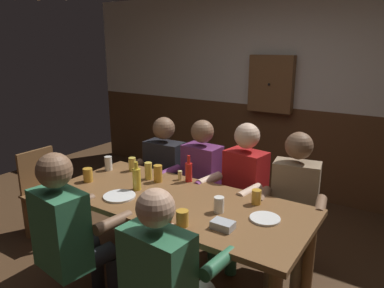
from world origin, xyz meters
TOP-DOWN VIEW (x-y plane):
  - ground_plane at (0.00, 0.00)m, footprint 7.49×7.49m
  - back_wall_upper at (0.00, 2.35)m, footprint 6.24×0.12m
  - back_wall_wainscot at (0.00, 2.35)m, footprint 6.24×0.12m
  - dining_table at (0.00, -0.06)m, footprint 2.01×0.87m
  - person_0 at (-0.67, 0.60)m, footprint 0.55×0.52m
  - person_1 at (-0.23, 0.60)m, footprint 0.50×0.52m
  - person_2 at (0.22, 0.61)m, footprint 0.53×0.57m
  - person_3 at (0.69, 0.60)m, footprint 0.55×0.56m
  - person_4 at (-0.39, -0.74)m, footprint 0.55×0.57m
  - person_5 at (0.41, -0.73)m, footprint 0.55×0.53m
  - chair_empty_near_right at (-1.62, -0.07)m, footprint 0.44×0.44m
  - table_candle at (-0.21, 0.28)m, footprint 0.04×0.04m
  - condiment_caddy at (0.51, -0.27)m, footprint 0.14×0.10m
  - plate_0 at (-0.38, -0.27)m, footprint 0.24×0.24m
  - plate_1 at (0.69, -0.01)m, footprint 0.20×0.20m
  - bottle_0 at (-0.12, 0.29)m, footprint 0.06×0.06m
  - bottle_1 at (-0.37, -0.09)m, footprint 0.07×0.07m
  - pint_glass_0 at (-0.44, 0.14)m, footprint 0.06×0.06m
  - pint_glass_1 at (0.27, -0.38)m, footprint 0.08×0.08m
  - pint_glass_2 at (-0.34, 0.14)m, footprint 0.07×0.07m
  - pint_glass_3 at (0.54, 0.18)m, footprint 0.07×0.07m
  - pint_glass_4 at (-0.90, 0.12)m, footprint 0.07×0.07m
  - pint_glass_5 at (0.37, -0.08)m, footprint 0.07×0.07m
  - pint_glass_6 at (0.17, -0.40)m, footprint 0.06×0.06m
  - pint_glass_7 at (-0.70, 0.23)m, footprint 0.07×0.07m
  - pint_glass_8 at (-0.84, -0.18)m, footprint 0.08×0.08m
  - wall_dart_cabinet at (-0.18, 2.22)m, footprint 0.56×0.15m

SIDE VIEW (x-z plane):
  - ground_plane at x=0.00m, z-range 0.00..0.00m
  - chair_empty_near_right at x=-1.62m, z-range 0.04..0.92m
  - back_wall_wainscot at x=0.00m, z-range 0.00..1.13m
  - person_5 at x=0.41m, z-range 0.06..1.27m
  - person_0 at x=-0.67m, z-range 0.07..1.27m
  - dining_table at x=0.00m, z-range 0.29..1.06m
  - person_1 at x=-0.23m, z-range 0.06..1.29m
  - person_3 at x=0.69m, z-range 0.06..1.30m
  - person_2 at x=0.22m, z-range 0.07..1.32m
  - person_4 at x=-0.39m, z-range 0.07..1.33m
  - plate_0 at x=-0.38m, z-range 0.78..0.79m
  - plate_1 at x=0.69m, z-range 0.78..0.79m
  - condiment_caddy at x=0.51m, z-range 0.78..0.83m
  - table_candle at x=-0.21m, z-range 0.78..0.86m
  - pint_glass_1 at x=0.27m, z-range 0.78..0.88m
  - pint_glass_3 at x=0.54m, z-range 0.78..0.88m
  - pint_glass_5 at x=0.37m, z-range 0.78..0.89m
  - pint_glass_8 at x=-0.84m, z-range 0.78..0.89m
  - pint_glass_7 at x=-0.70m, z-range 0.78..0.90m
  - pint_glass_6 at x=0.17m, z-range 0.78..0.91m
  - pint_glass_4 at x=-0.90m, z-range 0.78..0.91m
  - pint_glass_2 at x=-0.34m, z-range 0.78..0.92m
  - pint_glass_0 at x=-0.44m, z-range 0.78..0.92m
  - bottle_0 at x=-0.12m, z-range 0.75..0.98m
  - bottle_1 at x=-0.37m, z-range 0.75..0.99m
  - wall_dart_cabinet at x=-0.18m, z-range 1.08..1.78m
  - back_wall_upper at x=0.00m, z-range 1.13..2.55m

